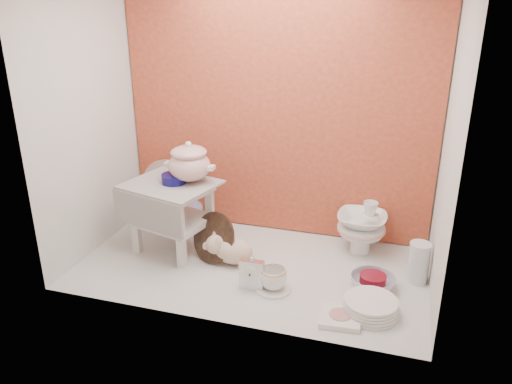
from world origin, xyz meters
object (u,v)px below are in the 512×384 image
at_px(mantel_clock, 252,273).
at_px(floral_platter, 167,190).
at_px(porcelain_tower, 361,226).
at_px(crystal_bowl, 373,282).
at_px(step_stool, 173,217).
at_px(dinner_plate_stack, 371,307).
at_px(plush_pig, 234,251).
at_px(blue_white_vase, 183,206).
at_px(soup_tureen, 189,162).
at_px(gold_rim_teacup, 273,278).

bearing_deg(mantel_clock, floral_platter, 140.15).
xyz_separation_m(mantel_clock, porcelain_tower, (0.46, 0.54, 0.07)).
bearing_deg(mantel_clock, crystal_bowl, 17.17).
bearing_deg(step_stool, floral_platter, 134.50).
height_order(dinner_plate_stack, porcelain_tower, porcelain_tower).
bearing_deg(crystal_bowl, plush_pig, 177.49).
xyz_separation_m(step_stool, blue_white_vase, (-0.09, 0.31, -0.07)).
relative_size(blue_white_vase, mantel_clock, 1.50).
height_order(step_stool, porcelain_tower, step_stool).
bearing_deg(crystal_bowl, mantel_clock, -162.87).
xyz_separation_m(step_stool, soup_tureen, (0.09, 0.06, 0.31)).
relative_size(mantel_clock, plush_pig, 0.66).
distance_m(soup_tureen, porcelain_tower, 1.00).
relative_size(dinner_plate_stack, porcelain_tower, 0.84).
distance_m(soup_tureen, dinner_plate_stack, 1.18).
bearing_deg(blue_white_vase, porcelain_tower, -1.34).
xyz_separation_m(plush_pig, crystal_bowl, (0.73, -0.03, -0.04)).
relative_size(plush_pig, dinner_plate_stack, 1.03).
bearing_deg(gold_rim_teacup, plush_pig, 145.05).
height_order(floral_platter, gold_rim_teacup, floral_platter).
xyz_separation_m(plush_pig, dinner_plate_stack, (0.74, -0.25, -0.04)).
bearing_deg(step_stool, porcelain_tower, 30.01).
bearing_deg(porcelain_tower, floral_platter, 176.04).
xyz_separation_m(soup_tureen, floral_platter, (-0.30, 0.31, -0.32)).
distance_m(floral_platter, dinner_plate_stack, 1.49).
relative_size(mantel_clock, dinner_plate_stack, 0.68).
relative_size(dinner_plate_stack, crystal_bowl, 1.19).
distance_m(floral_platter, porcelain_tower, 1.21).
distance_m(soup_tureen, floral_platter, 0.54).
height_order(floral_platter, porcelain_tower, floral_platter).
distance_m(floral_platter, crystal_bowl, 1.40).
xyz_separation_m(gold_rim_teacup, crystal_bowl, (0.46, 0.15, -0.03)).
bearing_deg(step_stool, soup_tureen, 46.46).
distance_m(plush_pig, dinner_plate_stack, 0.78).
height_order(blue_white_vase, dinner_plate_stack, blue_white_vase).
relative_size(gold_rim_teacup, crystal_bowl, 0.61).
height_order(soup_tureen, crystal_bowl, soup_tureen).
distance_m(floral_platter, gold_rim_teacup, 1.05).
relative_size(blue_white_vase, porcelain_tower, 0.85).
bearing_deg(gold_rim_teacup, floral_platter, 144.54).
relative_size(soup_tureen, dinner_plate_stack, 1.04).
relative_size(soup_tureen, floral_platter, 0.68).
height_order(plush_pig, crystal_bowl, plush_pig).
xyz_separation_m(step_stool, gold_rim_teacup, (0.64, -0.24, -0.13)).
bearing_deg(step_stool, mantel_clock, -11.63).
relative_size(soup_tureen, gold_rim_teacup, 2.01).
distance_m(floral_platter, plush_pig, 0.73).
distance_m(soup_tureen, blue_white_vase, 0.49).
height_order(plush_pig, gold_rim_teacup, plush_pig).
relative_size(step_stool, floral_platter, 1.16).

